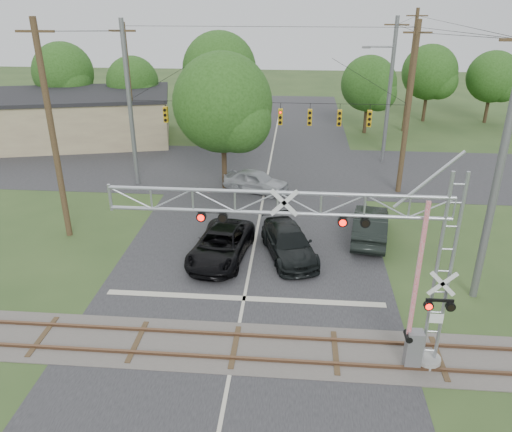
# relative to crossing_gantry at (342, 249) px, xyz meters

# --- Properties ---
(ground) EXTENTS (160.00, 160.00, 0.00)m
(ground) POSITION_rel_crossing_gantry_xyz_m (-3.89, -1.64, -4.86)
(ground) COLOR #2F4620
(ground) RESTS_ON ground
(road_main) EXTENTS (14.00, 90.00, 0.02)m
(road_main) POSITION_rel_crossing_gantry_xyz_m (-3.89, 8.36, -4.85)
(road_main) COLOR #262527
(road_main) RESTS_ON ground
(road_cross) EXTENTS (90.00, 12.00, 0.02)m
(road_cross) POSITION_rel_crossing_gantry_xyz_m (-3.89, 22.36, -4.85)
(road_cross) COLOR #262527
(road_cross) RESTS_ON ground
(railroad_track) EXTENTS (90.00, 3.20, 0.17)m
(railroad_track) POSITION_rel_crossing_gantry_xyz_m (-3.89, 0.36, -4.83)
(railroad_track) COLOR #4F4B45
(railroad_track) RESTS_ON ground
(crossing_gantry) EXTENTS (12.27, 1.00, 7.79)m
(crossing_gantry) POSITION_rel_crossing_gantry_xyz_m (0.00, 0.00, 0.00)
(crossing_gantry) COLOR gray
(crossing_gantry) RESTS_ON ground
(traffic_signal_span) EXTENTS (19.34, 0.36, 11.50)m
(traffic_signal_span) POSITION_rel_crossing_gantry_xyz_m (-3.04, 18.36, 0.77)
(traffic_signal_span) COLOR slate
(traffic_signal_span) RESTS_ON ground
(pickup_black) EXTENTS (3.35, 6.01, 1.59)m
(pickup_black) POSITION_rel_crossing_gantry_xyz_m (-5.52, 7.63, -4.06)
(pickup_black) COLOR black
(pickup_black) RESTS_ON ground
(car_dark) EXTENTS (3.65, 5.82, 1.57)m
(car_dark) POSITION_rel_crossing_gantry_xyz_m (-1.95, 8.19, -4.07)
(car_dark) COLOR black
(car_dark) RESTS_ON ground
(sedan_silver) EXTENTS (5.00, 3.36, 1.58)m
(sedan_silver) POSITION_rel_crossing_gantry_xyz_m (-4.50, 17.53, -4.07)
(sedan_silver) COLOR #A1A4A8
(sedan_silver) RESTS_ON ground
(suv_dark) EXTENTS (2.67, 5.58, 1.76)m
(suv_dark) POSITION_rel_crossing_gantry_xyz_m (2.63, 10.65, -3.98)
(suv_dark) COLOR black
(suv_dark) RESTS_ON ground
(commercial_building) EXTENTS (21.03, 14.13, 4.50)m
(commercial_building) POSITION_rel_crossing_gantry_xyz_m (-23.46, 29.16, -2.60)
(commercial_building) COLOR gray
(commercial_building) RESTS_ON ground
(streetlight) EXTENTS (2.51, 0.26, 9.41)m
(streetlight) POSITION_rel_crossing_gantry_xyz_m (5.24, 25.08, 0.40)
(streetlight) COLOR slate
(streetlight) RESTS_ON ground
(utility_poles) EXTENTS (27.11, 30.92, 12.08)m
(utility_poles) POSITION_rel_crossing_gantry_xyz_m (-1.64, 20.73, 1.04)
(utility_poles) COLOR #3E2A1C
(utility_poles) RESTS_ON ground
(treeline) EXTENTS (49.96, 28.40, 9.85)m
(treeline) POSITION_rel_crossing_gantry_xyz_m (-5.04, 32.03, 0.74)
(treeline) COLOR #382919
(treeline) RESTS_ON ground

